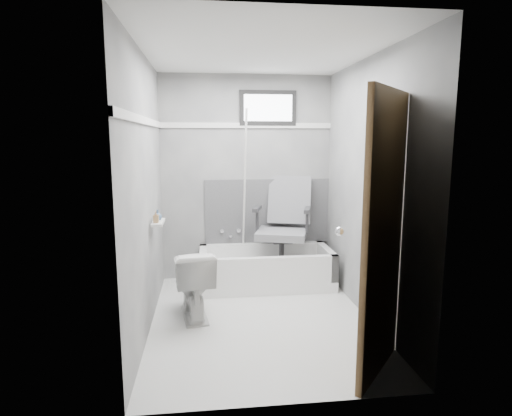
{
  "coord_description": "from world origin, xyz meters",
  "views": [
    {
      "loc": [
        -0.49,
        -3.74,
        1.68
      ],
      "look_at": [
        0.0,
        0.35,
        1.0
      ],
      "focal_mm": 30.0,
      "sensor_mm": 36.0,
      "label": 1
    }
  ],
  "objects": [
    {
      "name": "window",
      "position": [
        0.25,
        1.29,
        2.02
      ],
      "size": [
        0.66,
        0.04,
        0.4
      ],
      "primitive_type": null,
      "color": "black",
      "rests_on": "wall_back"
    },
    {
      "name": "trim_left",
      "position": [
        -0.99,
        0.0,
        1.82
      ],
      "size": [
        0.02,
        2.6,
        0.06
      ],
      "primitive_type": "cube",
      "color": "white",
      "rests_on": "wall_left"
    },
    {
      "name": "office_chair",
      "position": [
        0.37,
        0.96,
        0.68
      ],
      "size": [
        0.81,
        0.81,
        1.12
      ],
      "primitive_type": null,
      "rotation": [
        0.0,
        0.0,
        -0.29
      ],
      "color": "slate",
      "rests_on": "bathtub"
    },
    {
      "name": "wall_front",
      "position": [
        0.0,
        -1.3,
        1.2
      ],
      "size": [
        2.0,
        0.02,
        2.4
      ],
      "primitive_type": "cube",
      "color": "slate",
      "rests_on": "floor"
    },
    {
      "name": "wall_left",
      "position": [
        -1.0,
        0.0,
        1.2
      ],
      "size": [
        0.02,
        2.6,
        2.4
      ],
      "primitive_type": "cube",
      "color": "slate",
      "rests_on": "floor"
    },
    {
      "name": "pole",
      "position": [
        -0.05,
        1.06,
        1.05
      ],
      "size": [
        0.02,
        0.58,
        1.87
      ],
      "primitive_type": "cylinder",
      "rotation": [
        0.29,
        0.0,
        0.0
      ],
      "color": "white",
      "rests_on": "bathtub"
    },
    {
      "name": "toilet",
      "position": [
        -0.62,
        0.16,
        0.33
      ],
      "size": [
        0.46,
        0.71,
        0.65
      ],
      "primitive_type": "imported",
      "rotation": [
        0.0,
        0.0,
        3.29
      ],
      "color": "white",
      "rests_on": "floor"
    },
    {
      "name": "backerboard",
      "position": [
        0.25,
        1.29,
        0.8
      ],
      "size": [
        1.5,
        0.02,
        0.78
      ],
      "primitive_type": "cube",
      "color": "#4C4C4F",
      "rests_on": "wall_back"
    },
    {
      "name": "faucet",
      "position": [
        -0.2,
        1.27,
        0.55
      ],
      "size": [
        0.26,
        0.1,
        0.16
      ],
      "primitive_type": null,
      "color": "silver",
      "rests_on": "wall_back"
    },
    {
      "name": "bathtub",
      "position": [
        0.18,
        0.93,
        0.21
      ],
      "size": [
        1.5,
        0.7,
        0.42
      ],
      "primitive_type": null,
      "color": "white",
      "rests_on": "floor"
    },
    {
      "name": "soap_bottle_b",
      "position": [
        -0.94,
        0.3,
        0.96
      ],
      "size": [
        0.11,
        0.11,
        0.1
      ],
      "primitive_type": "imported",
      "rotation": [
        0.0,
        0.0,
        0.56
      ],
      "color": "#476182",
      "rests_on": "shelf"
    },
    {
      "name": "floor",
      "position": [
        0.0,
        0.0,
        0.0
      ],
      "size": [
        2.6,
        2.6,
        0.0
      ],
      "primitive_type": "plane",
      "color": "white",
      "rests_on": "ground"
    },
    {
      "name": "ceiling",
      "position": [
        0.0,
        0.0,
        2.4
      ],
      "size": [
        2.6,
        2.6,
        0.0
      ],
      "primitive_type": "plane",
      "rotation": [
        3.14,
        0.0,
        0.0
      ],
      "color": "silver",
      "rests_on": "floor"
    },
    {
      "name": "wall_back",
      "position": [
        0.0,
        1.3,
        1.2
      ],
      "size": [
        2.0,
        0.02,
        2.4
      ],
      "primitive_type": "cube",
      "color": "slate",
      "rests_on": "floor"
    },
    {
      "name": "soap_bottle_a",
      "position": [
        -0.94,
        0.16,
        0.97
      ],
      "size": [
        0.05,
        0.05,
        0.11
      ],
      "primitive_type": "imported",
      "rotation": [
        0.0,
        0.0,
        -0.02
      ],
      "color": "#9D784E",
      "rests_on": "shelf"
    },
    {
      "name": "door",
      "position": [
        0.98,
        -1.28,
        1.0
      ],
      "size": [
        0.78,
        0.78,
        2.0
      ],
      "primitive_type": null,
      "color": "#51361E",
      "rests_on": "floor"
    },
    {
      "name": "shelf",
      "position": [
        -0.93,
        0.24,
        0.9
      ],
      "size": [
        0.1,
        0.32,
        0.02
      ],
      "primitive_type": "cube",
      "color": "silver",
      "rests_on": "wall_left"
    },
    {
      "name": "trim_back",
      "position": [
        0.0,
        1.29,
        1.82
      ],
      "size": [
        2.0,
        0.02,
        0.06
      ],
      "primitive_type": "cube",
      "color": "white",
      "rests_on": "wall_back"
    },
    {
      "name": "wall_right",
      "position": [
        1.0,
        0.0,
        1.2
      ],
      "size": [
        0.02,
        2.6,
        2.4
      ],
      "primitive_type": "cube",
      "color": "slate",
      "rests_on": "floor"
    }
  ]
}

